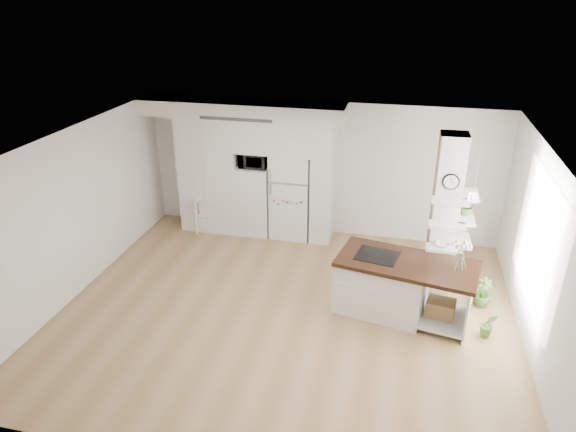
% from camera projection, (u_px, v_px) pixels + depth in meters
% --- Properties ---
extents(floor, '(7.00, 6.00, 0.01)m').
position_uv_depth(floor, '(286.00, 312.00, 8.09)').
color(floor, tan).
rests_on(floor, ground).
extents(room, '(7.04, 6.04, 2.72)m').
position_uv_depth(room, '(286.00, 204.00, 7.32)').
color(room, white).
rests_on(room, ground).
extents(cabinet_wall, '(4.00, 0.71, 2.70)m').
position_uv_depth(cabinet_wall, '(246.00, 162.00, 10.13)').
color(cabinet_wall, white).
rests_on(cabinet_wall, floor).
extents(refrigerator, '(0.78, 0.69, 1.75)m').
position_uv_depth(refrigerator, '(291.00, 195.00, 10.21)').
color(refrigerator, white).
rests_on(refrigerator, floor).
extents(column, '(0.69, 0.90, 2.70)m').
position_uv_depth(column, '(450.00, 219.00, 8.04)').
color(column, silver).
rests_on(column, floor).
extents(window, '(0.00, 2.40, 2.40)m').
position_uv_depth(window, '(538.00, 242.00, 7.02)').
color(window, white).
rests_on(window, room).
extents(pendant_light, '(0.12, 0.12, 0.10)m').
position_uv_depth(pendant_light, '(410.00, 193.00, 6.99)').
color(pendant_light, white).
rests_on(pendant_light, room).
extents(kitchen_island, '(2.20, 1.35, 1.50)m').
position_uv_depth(kitchen_island, '(389.00, 284.00, 7.93)').
color(kitchen_island, white).
rests_on(kitchen_island, floor).
extents(bookshelf, '(0.69, 0.51, 0.74)m').
position_uv_depth(bookshelf, '(212.00, 216.00, 10.62)').
color(bookshelf, white).
rests_on(bookshelf, floor).
extents(floor_plant_a, '(0.24, 0.19, 0.43)m').
position_uv_depth(floor_plant_a, '(488.00, 325.00, 7.42)').
color(floor_plant_a, '#44762F').
rests_on(floor_plant_a, floor).
extents(floor_plant_b, '(0.33, 0.33, 0.49)m').
position_uv_depth(floor_plant_b, '(482.00, 292.00, 8.15)').
color(floor_plant_b, '#44762F').
rests_on(floor_plant_b, floor).
extents(microwave, '(0.54, 0.37, 0.30)m').
position_uv_depth(microwave, '(254.00, 160.00, 10.03)').
color(microwave, '#2D2D2D').
rests_on(microwave, cabinet_wall).
extents(shelf_plant, '(0.27, 0.23, 0.30)m').
position_uv_depth(shelf_plant, '(467.00, 206.00, 8.07)').
color(shelf_plant, '#44762F').
rests_on(shelf_plant, column).
extents(decor_bowl, '(0.22, 0.22, 0.05)m').
position_uv_depth(decor_bowl, '(443.00, 245.00, 8.00)').
color(decor_bowl, white).
rests_on(decor_bowl, column).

